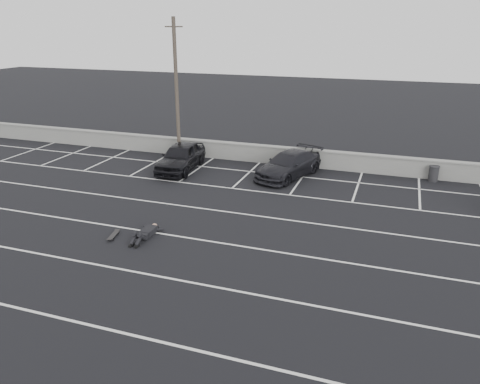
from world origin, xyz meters
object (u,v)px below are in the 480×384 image
at_px(car_right, 289,165).
at_px(skateboard, 113,235).
at_px(car_left, 181,157).
at_px(person, 148,229).
at_px(trash_bin, 434,173).
at_px(utility_pole, 177,90).

bearing_deg(car_right, skateboard, -96.15).
distance_m(car_left, person, 8.67).
distance_m(trash_bin, person, 15.38).
bearing_deg(car_left, skateboard, -85.95).
height_order(car_left, trash_bin, car_left).
bearing_deg(car_right, car_left, -153.11).
distance_m(car_left, skateboard, 9.09).
distance_m(car_left, utility_pole, 4.19).
relative_size(car_right, trash_bin, 5.60).
bearing_deg(person, car_right, 67.22).
bearing_deg(car_left, person, -77.46).
xyz_separation_m(car_left, skateboard, (1.39, -8.95, -0.69)).
bearing_deg(trash_bin, skateboard, -136.55).
height_order(utility_pole, skateboard, utility_pole).
bearing_deg(trash_bin, car_left, -169.36).
height_order(car_left, skateboard, car_left).
xyz_separation_m(car_right, trash_bin, (7.44, 1.77, -0.25)).
height_order(person, skateboard, person).
xyz_separation_m(trash_bin, person, (-10.95, -10.81, -0.18)).
distance_m(person, skateboard, 1.38).
height_order(car_right, trash_bin, car_right).
distance_m(car_right, trash_bin, 7.65).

